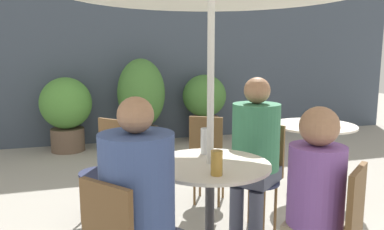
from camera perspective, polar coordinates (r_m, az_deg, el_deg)
storefront_wall at (r=6.28m, az=-9.09°, el=9.62°), size 10.00×0.06×3.00m
cafe_table_near at (r=2.47m, az=2.73°, el=-11.89°), size 0.78×0.78×0.76m
cafe_table_far at (r=3.93m, az=17.98°, el=-4.13°), size 0.81×0.81×0.76m
bistro_chair_2 at (r=3.15m, az=10.55°, el=-7.91°), size 0.42×0.42×0.88m
bistro_chair_3 at (r=3.57m, az=2.37°, el=-5.68°), size 0.41×0.42×0.88m
bistro_chair_4 at (r=3.39m, az=-12.81°, el=-6.73°), size 0.42×0.42×0.88m
seated_person_0 at (r=1.92m, az=-7.99°, el=-12.71°), size 0.47×0.46×1.25m
seated_person_1 at (r=2.16m, az=18.00°, el=-11.08°), size 0.38×0.38×1.18m
seated_person_2 at (r=2.97m, az=9.55°, el=-4.59°), size 0.47×0.47×1.27m
beer_glass_0 at (r=2.61m, az=2.08°, el=-3.99°), size 0.07×0.07×0.18m
beer_glass_1 at (r=2.16m, az=3.78°, el=-7.30°), size 0.07×0.07×0.14m
potted_plant_0 at (r=5.88m, az=-18.62°, el=0.87°), size 0.76×0.76×1.11m
potted_plant_1 at (r=5.88m, az=-7.72°, el=2.46°), size 0.74×0.74×1.38m
potted_plant_2 at (r=6.23m, az=1.88°, el=1.84°), size 0.72×0.72×1.12m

